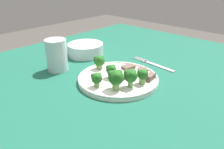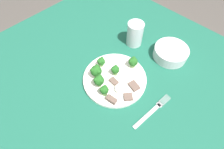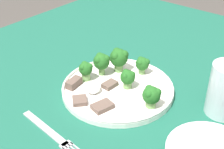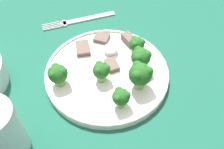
{
  "view_description": "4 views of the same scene",
  "coord_description": "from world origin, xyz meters",
  "px_view_note": "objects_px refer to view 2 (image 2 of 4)",
  "views": [
    {
      "loc": [
        -0.53,
        -0.46,
        1.12
      ],
      "look_at": [
        -0.05,
        -0.01,
        0.81
      ],
      "focal_mm": 35.0,
      "sensor_mm": 36.0,
      "label": 1
    },
    {
      "loc": [
        0.26,
        -0.33,
        1.42
      ],
      "look_at": [
        -0.03,
        -0.03,
        0.82
      ],
      "focal_mm": 28.0,
      "sensor_mm": 36.0,
      "label": 2
    },
    {
      "loc": [
        0.47,
        0.37,
        1.22
      ],
      "look_at": [
        -0.02,
        -0.03,
        0.82
      ],
      "focal_mm": 50.0,
      "sensor_mm": 36.0,
      "label": 3
    },
    {
      "loc": [
        -0.37,
        0.12,
        1.23
      ],
      "look_at": [
        -0.05,
        -0.02,
        0.8
      ],
      "focal_mm": 42.0,
      "sensor_mm": 36.0,
      "label": 4
    }
  ],
  "objects_px": {
    "dinner_plate": "(115,79)",
    "cream_bowl": "(171,53)",
    "fork": "(152,112)",
    "drinking_glass": "(135,35)"
  },
  "relations": [
    {
      "from": "fork",
      "to": "drinking_glass",
      "type": "bearing_deg",
      "value": 140.86
    },
    {
      "from": "fork",
      "to": "dinner_plate",
      "type": "bearing_deg",
      "value": 177.99
    },
    {
      "from": "dinner_plate",
      "to": "cream_bowl",
      "type": "height_order",
      "value": "cream_bowl"
    },
    {
      "from": "fork",
      "to": "drinking_glass",
      "type": "distance_m",
      "value": 0.38
    },
    {
      "from": "drinking_glass",
      "to": "fork",
      "type": "bearing_deg",
      "value": -39.14
    },
    {
      "from": "cream_bowl",
      "to": "drinking_glass",
      "type": "bearing_deg",
      "value": -164.74
    },
    {
      "from": "fork",
      "to": "cream_bowl",
      "type": "relative_size",
      "value": 1.28
    },
    {
      "from": "fork",
      "to": "cream_bowl",
      "type": "xyz_separation_m",
      "value": [
        -0.11,
        0.29,
        0.02
      ]
    },
    {
      "from": "dinner_plate",
      "to": "drinking_glass",
      "type": "bearing_deg",
      "value": 110.39
    },
    {
      "from": "drinking_glass",
      "to": "dinner_plate",
      "type": "bearing_deg",
      "value": -69.61
    }
  ]
}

